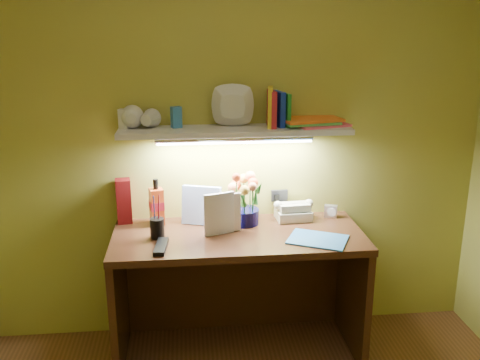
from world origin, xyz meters
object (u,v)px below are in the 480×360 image
object	(u,v)px
desk	(239,294)
telephone	(293,210)
desk_clock	(331,211)
whisky_bottle	(156,202)
flower_bouquet	(244,198)

from	to	relation	value
desk	telephone	xyz separation A→B (m)	(0.35, 0.19, 0.44)
desk_clock	whisky_bottle	world-z (taller)	whisky_bottle
flower_bouquet	desk_clock	distance (m)	0.55
desk	whisky_bottle	world-z (taller)	whisky_bottle
telephone	desk_clock	size ratio (longest dim) A/B	2.67
desk_clock	flower_bouquet	bearing A→B (deg)	-154.08
telephone	whisky_bottle	size ratio (longest dim) A/B	0.73
flower_bouquet	whisky_bottle	size ratio (longest dim) A/B	1.12
telephone	desk_clock	world-z (taller)	telephone
desk	flower_bouquet	xyz separation A→B (m)	(0.05, 0.16, 0.53)
telephone	desk_clock	bearing A→B (deg)	-0.53
telephone	whisky_bottle	distance (m)	0.81
whisky_bottle	desk	bearing A→B (deg)	-22.79
flower_bouquet	whisky_bottle	distance (m)	0.51
telephone	whisky_bottle	xyz separation A→B (m)	(-0.80, 0.00, 0.08)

